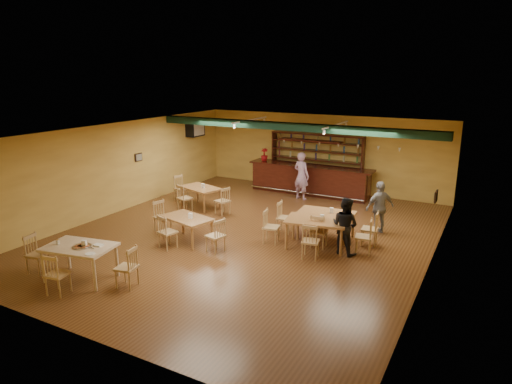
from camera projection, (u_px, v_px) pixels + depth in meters
The scene contains 23 objects.
floor at pixel (248, 235), 13.27m from camera, with size 12.00×12.00×0.00m, color #502F17.
ceiling_beam at pixel (289, 127), 14.91m from camera, with size 10.00×0.30×0.25m, color black.
track_rail_left at pixel (250, 120), 16.23m from camera, with size 0.05×2.50×0.05m, color silver.
track_rail_right at pixel (336, 125), 14.76m from camera, with size 0.05×2.50×0.05m, color silver.
ac_unit at pixel (195, 129), 18.44m from camera, with size 0.34×0.70×0.48m, color silver.
picture_left at pixel (138, 157), 15.97m from camera, with size 0.04×0.34×0.28m, color black.
picture_right at pixel (436, 196), 10.98m from camera, with size 0.04×0.34×0.28m, color black.
bar_counter at pixel (310, 180), 17.57m from camera, with size 4.87×0.85×1.13m, color black.
back_bar_hutch at pixel (316, 162), 17.95m from camera, with size 3.77×0.40×2.28m, color black.
poinsettia at pixel (264, 155), 18.27m from camera, with size 0.28×0.28×0.50m, color #A80F14.
dining_table_a at pixel (201, 197), 15.91m from camera, with size 1.44×0.86×0.72m, color olive.
dining_table_b at pixel (326, 225), 12.89m from camera, with size 1.56×0.94×0.78m, color olive.
dining_table_c at pixel (188, 229), 12.68m from camera, with size 1.42×0.85×0.71m, color olive.
dining_table_d at pixel (316, 234), 12.20m from camera, with size 1.60×0.96×0.80m, color olive.
near_table at pixel (81, 263), 10.35m from camera, with size 1.52×0.98×0.82m, color tan.
pizza_tray at pixel (82, 246), 10.19m from camera, with size 0.40×0.40×0.01m, color silver.
parmesan_shaker at pixel (58, 242), 10.31m from camera, with size 0.07×0.07×0.11m, color #EAE5C6.
napkin_stack at pixel (98, 245), 10.25m from camera, with size 0.20×0.15×0.03m, color white.
pizza_server at pixel (89, 247), 10.16m from camera, with size 0.32×0.09×0.00m, color silver.
side_plate at pixel (90, 254), 9.78m from camera, with size 0.22×0.22×0.01m, color white.
patron_bar at pixel (301, 176), 16.79m from camera, with size 0.65×0.42×1.77m, color purple.
patron_right_a at pixel (345, 226), 11.75m from camera, with size 0.74×0.57×1.52m, color black.
patron_right_b at pixel (380, 207), 13.26m from camera, with size 0.91×0.38×1.56m, color gray.
Camera 1 is at (6.16, -10.88, 4.63)m, focal length 31.85 mm.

